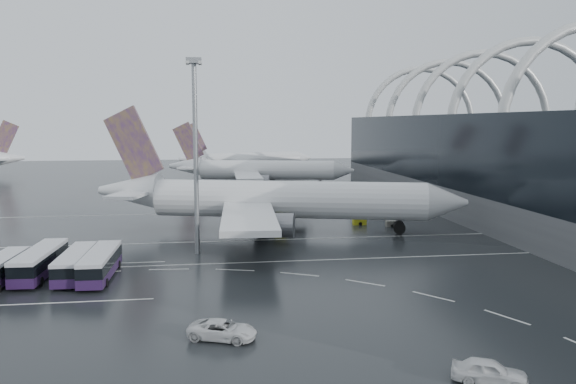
{
  "coord_description": "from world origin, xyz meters",
  "views": [
    {
      "loc": [
        -3.92,
        -74.65,
        18.47
      ],
      "look_at": [
        8.92,
        16.64,
        7.0
      ],
      "focal_mm": 35.0,
      "sensor_mm": 36.0,
      "label": 1
    }
  ],
  "objects": [
    {
      "name": "gse_cart_belly_d",
      "position": [
        28.04,
        20.39,
        0.52
      ],
      "size": [
        1.91,
        1.13,
        1.04
      ],
      "primitive_type": "cube",
      "color": "slate",
      "rests_on": "ground"
    },
    {
      "name": "airliner_gate_b",
      "position": [
        9.78,
        86.23,
        4.67
      ],
      "size": [
        53.38,
        47.24,
        18.66
      ],
      "rotation": [
        0.0,
        0.0,
        -0.22
      ],
      "color": "white",
      "rests_on": "ground"
    },
    {
      "name": "ground",
      "position": [
        0.0,
        0.0,
        0.0
      ],
      "size": [
        420.0,
        420.0,
        0.0
      ],
      "primitive_type": "plane",
      "color": "black",
      "rests_on": "ground"
    },
    {
      "name": "gse_cart_belly_a",
      "position": [
        22.92,
        22.93,
        0.64
      ],
      "size": [
        2.35,
        1.39,
        1.28
      ],
      "primitive_type": "cube",
      "color": "gold",
      "rests_on": "ground"
    },
    {
      "name": "van_curve_a",
      "position": [
        -3.05,
        -28.15,
        0.82
      ],
      "size": [
        6.47,
        4.58,
        1.64
      ],
      "primitive_type": "imported",
      "rotation": [
        0.0,
        0.0,
        1.22
      ],
      "color": "silver",
      "rests_on": "ground"
    },
    {
      "name": "van_curve_b",
      "position": [
        15.54,
        -39.08,
        0.89
      ],
      "size": [
        5.61,
        4.12,
        1.78
      ],
      "primitive_type": "imported",
      "rotation": [
        0.0,
        0.0,
        1.13
      ],
      "color": "silver",
      "rests_on": "ground"
    },
    {
      "name": "bus_row_near_b",
      "position": [
        -24.36,
        -5.12,
        1.8
      ],
      "size": [
        3.61,
        13.44,
        3.28
      ],
      "rotation": [
        0.0,
        0.0,
        1.53
      ],
      "color": "#2E133E",
      "rests_on": "ground"
    },
    {
      "name": "lane_marking_near",
      "position": [
        0.0,
        -2.0,
        0.01
      ],
      "size": [
        120.0,
        0.25,
        0.01
      ],
      "primitive_type": "cube",
      "color": "silver",
      "rests_on": "ground"
    },
    {
      "name": "lane_marking_mid",
      "position": [
        0.0,
        12.0,
        0.01
      ],
      "size": [
        120.0,
        0.25,
        0.01
      ],
      "primitive_type": "cube",
      "color": "silver",
      "rests_on": "ground"
    },
    {
      "name": "bus_row_near_c",
      "position": [
        -20.03,
        -6.08,
        1.67
      ],
      "size": [
        3.05,
        12.4,
        3.05
      ],
      "rotation": [
        0.0,
        0.0,
        1.56
      ],
      "color": "#2E133E",
      "rests_on": "ground"
    },
    {
      "name": "bus_bay_line_north",
      "position": [
        -24.0,
        0.0,
        0.01
      ],
      "size": [
        28.0,
        0.25,
        0.01
      ],
      "primitive_type": "cube",
      "color": "silver",
      "rests_on": "ground"
    },
    {
      "name": "bus_row_near_d",
      "position": [
        -17.01,
        -6.78,
        1.75
      ],
      "size": [
        3.24,
        12.97,
        3.18
      ],
      "rotation": [
        0.0,
        0.0,
        1.56
      ],
      "color": "#2E133E",
      "rests_on": "ground"
    },
    {
      "name": "bus_bay_line_south",
      "position": [
        -24.0,
        -16.0,
        0.01
      ],
      "size": [
        28.0,
        0.25,
        0.01
      ],
      "primitive_type": "cube",
      "color": "silver",
      "rests_on": "ground"
    },
    {
      "name": "bus_row_near_a",
      "position": [
        -28.03,
        -7.74,
        1.65
      ],
      "size": [
        3.34,
        12.32,
        3.0
      ],
      "rotation": [
        0.0,
        0.0,
        1.52
      ],
      "color": "#2E133E",
      "rests_on": "ground"
    },
    {
      "name": "lane_marking_far",
      "position": [
        0.0,
        40.0,
        0.01
      ],
      "size": [
        120.0,
        0.25,
        0.01
      ],
      "primitive_type": "cube",
      "color": "silver",
      "rests_on": "ground"
    },
    {
      "name": "gse_cart_belly_c",
      "position": [
        7.55,
        16.09,
        0.52
      ],
      "size": [
        1.92,
        1.14,
        1.05
      ],
      "primitive_type": "cube",
      "color": "gold",
      "rests_on": "ground"
    },
    {
      "name": "terminal",
      "position": [
        61.56,
        19.84,
        10.87
      ],
      "size": [
        42.0,
        160.0,
        34.9
      ],
      "color": "#55565A",
      "rests_on": "ground"
    },
    {
      "name": "airliner_main",
      "position": [
        6.23,
        18.88,
        5.35
      ],
      "size": [
        62.26,
        53.83,
        21.35
      ],
      "rotation": [
        0.0,
        0.0,
        -0.26
      ],
      "color": "white",
      "rests_on": "ground"
    },
    {
      "name": "airliner_gate_c",
      "position": [
        9.4,
        131.73,
        4.64
      ],
      "size": [
        50.96,
        46.39,
        18.55
      ],
      "rotation": [
        0.0,
        0.0,
        0.32
      ],
      "color": "white",
      "rests_on": "ground"
    },
    {
      "name": "floodlight_mast",
      "position": [
        -5.78,
        4.18,
        17.08
      ],
      "size": [
        2.08,
        2.08,
        27.16
      ],
      "color": "gray",
      "rests_on": "ground"
    }
  ]
}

